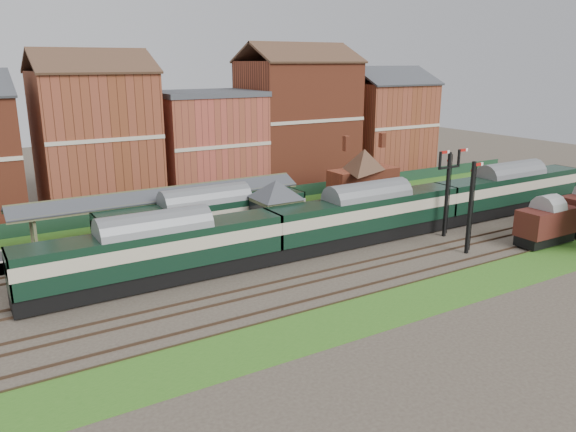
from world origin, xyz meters
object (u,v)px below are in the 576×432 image
signal_box (276,211)px  semaphore_bracket (448,188)px  dmu_train (367,214)px  platform_railcar (206,218)px

signal_box → semaphore_bracket: semaphore_bracket is taller
dmu_train → platform_railcar: 14.49m
signal_box → platform_railcar: signal_box is taller
platform_railcar → signal_box: bearing=-31.4°
signal_box → semaphore_bracket: size_ratio=0.73×
semaphore_bracket → platform_railcar: (-20.37, 9.00, -2.07)m
dmu_train → platform_railcar: size_ratio=3.09×
semaphore_bracket → signal_box: bearing=159.1°
signal_box → semaphore_bracket: bearing=-20.9°
semaphore_bracket → dmu_train: (-7.42, 2.50, -1.99)m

